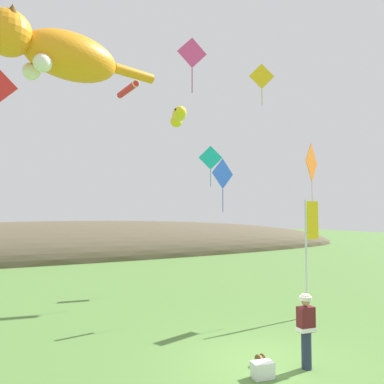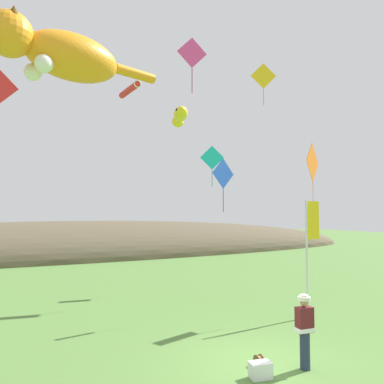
% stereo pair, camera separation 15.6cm
% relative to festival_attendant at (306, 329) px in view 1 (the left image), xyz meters
% --- Properties ---
extents(ground_plane, '(120.00, 120.00, 0.00)m').
position_rel_festival_attendant_xyz_m(ground_plane, '(-0.71, 0.66, -0.95)').
color(ground_plane, '#517A38').
extents(distant_hill_ridge, '(63.13, 13.13, 6.11)m').
position_rel_festival_attendant_xyz_m(distant_hill_ridge, '(-0.71, 28.02, -0.95)').
color(distant_hill_ridge, brown).
rests_on(distant_hill_ridge, ground).
extents(festival_attendant, '(0.45, 0.30, 1.77)m').
position_rel_festival_attendant_xyz_m(festival_attendant, '(0.00, 0.00, 0.00)').
color(festival_attendant, '#232D47').
rests_on(festival_attendant, ground).
extents(kite_spool, '(0.15, 0.28, 0.28)m').
position_rel_festival_attendant_xyz_m(kite_spool, '(-0.88, 0.67, -0.82)').
color(kite_spool, olive).
rests_on(kite_spool, ground).
extents(picnic_cooler, '(0.54, 0.40, 0.36)m').
position_rel_festival_attendant_xyz_m(picnic_cooler, '(-1.26, 0.09, -0.77)').
color(picnic_cooler, white).
rests_on(picnic_cooler, ground).
extents(festival_banner_pole, '(0.66, 0.08, 4.25)m').
position_rel_festival_attendant_xyz_m(festival_banner_pole, '(3.46, 3.34, 1.83)').
color(festival_banner_pole, silver).
rests_on(festival_banner_pole, ground).
extents(kite_giant_cat, '(7.87, 3.35, 2.45)m').
position_rel_festival_attendant_xyz_m(kite_giant_cat, '(-4.54, 9.93, 9.77)').
color(kite_giant_cat, orange).
extents(kite_fish_windsock, '(1.45, 2.55, 0.76)m').
position_rel_festival_attendant_xyz_m(kite_fish_windsock, '(1.43, 10.29, 7.84)').
color(kite_fish_windsock, yellow).
extents(kite_tube_streamer, '(0.60, 2.46, 0.44)m').
position_rel_festival_attendant_xyz_m(kite_tube_streamer, '(-0.33, 13.38, 9.86)').
color(kite_tube_streamer, red).
extents(kite_diamond_teal, '(1.21, 0.50, 2.19)m').
position_rel_festival_attendant_xyz_m(kite_diamond_teal, '(3.30, 10.24, 5.75)').
color(kite_diamond_teal, '#19BFBF').
extents(kite_diamond_orange, '(1.36, 0.76, 2.44)m').
position_rel_festival_attendant_xyz_m(kite_diamond_orange, '(4.21, 3.90, 4.79)').
color(kite_diamond_orange, orange).
extents(kite_diamond_gold, '(1.28, 0.59, 2.30)m').
position_rel_festival_attendant_xyz_m(kite_diamond_gold, '(5.78, 8.97, 10.20)').
color(kite_diamond_gold, yellow).
extents(kite_diamond_blue, '(1.16, 0.32, 2.09)m').
position_rel_festival_attendant_xyz_m(kite_diamond_blue, '(1.04, 5.43, 4.32)').
color(kite_diamond_blue, blue).
extents(kite_diamond_pink, '(1.08, 0.22, 2.00)m').
position_rel_festival_attendant_xyz_m(kite_diamond_pink, '(-0.76, 4.56, 8.46)').
color(kite_diamond_pink, '#E53F8C').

